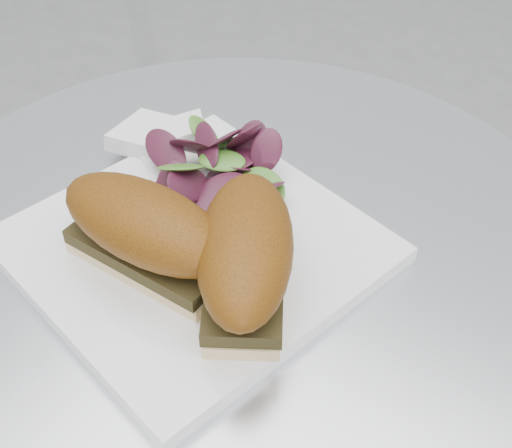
{
  "coord_description": "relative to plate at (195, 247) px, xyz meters",
  "views": [
    {
      "loc": [
        0.28,
        -0.39,
        1.21
      ],
      "look_at": [
        0.02,
        0.01,
        0.77
      ],
      "focal_mm": 50.0,
      "sensor_mm": 36.0,
      "label": 1
    }
  ],
  "objects": [
    {
      "name": "sandwich_right",
      "position": [
        0.07,
        -0.02,
        0.05
      ],
      "size": [
        0.16,
        0.19,
        0.08
      ],
      "rotation": [
        0.0,
        0.0,
        -1.03
      ],
      "color": "#DDBE8A",
      "rests_on": "plate"
    },
    {
      "name": "sandwich_left",
      "position": [
        -0.01,
        -0.04,
        0.05
      ],
      "size": [
        0.17,
        0.08,
        0.08
      ],
      "rotation": [
        0.0,
        0.0,
        -0.01
      ],
      "color": "#DDBE8A",
      "rests_on": "plate"
    },
    {
      "name": "salad",
      "position": [
        -0.03,
        0.09,
        0.03
      ],
      "size": [
        0.12,
        0.12,
        0.05
      ],
      "primitive_type": null,
      "color": "#48862B",
      "rests_on": "plate"
    },
    {
      "name": "plate",
      "position": [
        0.0,
        0.0,
        0.0
      ],
      "size": [
        0.35,
        0.35,
        0.02
      ],
      "primitive_type": "cube",
      "rotation": [
        0.0,
        0.0,
        -0.24
      ],
      "color": "white",
      "rests_on": "table"
    },
    {
      "name": "table",
      "position": [
        0.03,
        0.03,
        -0.25
      ],
      "size": [
        0.7,
        0.7,
        0.73
      ],
      "color": "silver",
      "rests_on": "ground"
    },
    {
      "name": "napkin",
      "position": [
        -0.11,
        0.1,
        0.0
      ],
      "size": [
        0.12,
        0.12,
        0.02
      ],
      "primitive_type": null,
      "rotation": [
        0.0,
        0.0,
        -0.09
      ],
      "color": "white",
      "rests_on": "table"
    }
  ]
}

